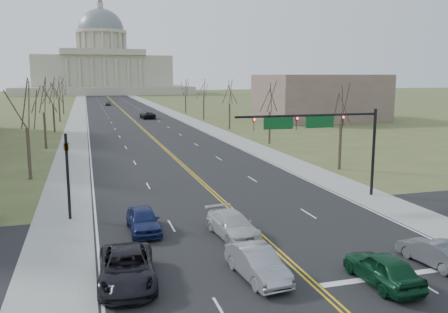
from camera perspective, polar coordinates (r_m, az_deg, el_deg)
ground at (r=24.48m, az=9.97°, el=-14.20°), size 600.00×600.00×0.00m
road at (r=130.75m, az=-11.86°, el=5.22°), size 20.00×380.00×0.01m
cross_road at (r=29.58m, az=4.77°, el=-9.78°), size 120.00×14.00×0.01m
sidewalk_left at (r=130.37m, az=-17.14°, el=4.99°), size 4.00×380.00×0.03m
sidewalk_right at (r=132.22m, az=-6.65°, el=5.41°), size 4.00×380.00×0.03m
center_line at (r=130.75m, az=-11.86°, el=5.22°), size 0.42×380.00×0.01m
edge_line_left at (r=130.36m, az=-16.17°, el=5.03°), size 0.15×380.00×0.01m
edge_line_right at (r=131.87m, az=-7.60°, el=5.38°), size 0.15×380.00×0.01m
stop_bar at (r=26.20m, az=21.10°, el=-13.05°), size 9.50×0.50×0.01m
capitol at (r=270.12m, az=-14.39°, el=10.37°), size 90.00×60.00×50.00m
signal_mast at (r=38.04m, az=11.34°, el=3.35°), size 12.12×0.44×7.20m
signal_left at (r=34.07m, az=-18.34°, el=-1.17°), size 0.32×0.36×6.00m
tree_r_0 at (r=51.01m, az=13.97°, el=5.73°), size 3.74×3.74×8.50m
tree_l_0 at (r=48.37m, az=-22.76°, el=5.52°), size 3.96×3.96×9.00m
tree_r_1 at (r=69.01m, az=5.56°, el=6.94°), size 3.74×3.74×8.50m
tree_l_1 at (r=68.26m, az=-20.95°, el=6.65°), size 3.96×3.96×9.00m
tree_r_2 at (r=87.87m, az=0.67°, el=7.58°), size 3.74×3.74×8.50m
tree_l_2 at (r=88.20m, az=-19.95°, el=7.27°), size 3.96×3.96×9.00m
tree_r_3 at (r=107.15m, az=-2.48°, el=7.97°), size 3.74×3.74×8.50m
tree_l_3 at (r=108.16m, az=-19.32°, el=7.66°), size 3.96×3.96×9.00m
tree_r_4 at (r=126.65m, az=-4.67°, el=8.22°), size 3.74×3.74×8.50m
tree_l_4 at (r=128.13m, az=-18.89°, el=7.92°), size 3.96×3.96×9.00m
bldg_right_mass at (r=108.39m, az=11.35°, el=6.99°), size 25.00×20.00×10.00m
car_nb_inner_lead at (r=24.38m, az=18.54°, el=-12.63°), size 1.97×4.68×1.58m
car_nb_outer_lead at (r=27.70m, az=23.96°, el=-10.48°), size 1.97×4.32×1.38m
car_sb_inner_lead at (r=23.85m, az=4.04°, el=-12.70°), size 2.10×4.81×1.54m
car_sb_outer_lead at (r=23.66m, az=-11.62°, el=-13.00°), size 2.99×5.89×1.59m
car_sb_inner_second at (r=29.58m, az=1.05°, el=-8.23°), size 2.65×5.29×1.48m
car_sb_outer_second at (r=30.81m, az=-9.68°, el=-7.52°), size 1.98×4.69×1.58m
car_far_nb at (r=110.78m, az=-9.19°, el=4.95°), size 3.30×6.23×1.67m
car_far_sb at (r=161.97m, az=-13.77°, el=6.24°), size 2.01×4.37×1.45m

